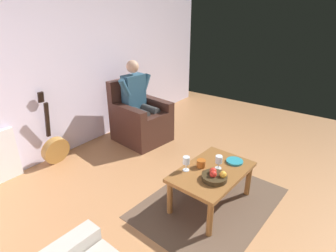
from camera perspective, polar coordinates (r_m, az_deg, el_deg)
ground_plane at (r=3.31m, az=18.37°, el=-15.30°), size 6.67×6.67×0.00m
wall_back at (r=4.34m, az=-17.29°, el=13.93°), size 5.80×0.06×2.73m
rug at (r=3.21m, az=8.71°, el=-15.47°), size 1.69×1.29×0.01m
armchair at (r=4.44m, az=-5.86°, el=1.23°), size 0.80×0.86×0.97m
person_seated at (r=4.32m, az=-6.05°, el=5.46°), size 0.63×0.61×1.28m
coffee_table at (r=3.00m, az=9.13°, el=-10.12°), size 0.95×0.65×0.43m
guitar at (r=4.10m, az=-22.45°, el=-4.24°), size 0.38×0.24×1.01m
wine_glass_near at (r=2.96m, az=10.53°, el=-7.04°), size 0.07×0.07×0.15m
wine_glass_far at (r=2.88m, az=3.82°, el=-7.34°), size 0.07×0.07×0.16m
fruit_bowl at (r=2.80m, az=9.72°, el=-10.32°), size 0.26×0.26×0.11m
decorative_dish at (r=3.15m, az=13.72°, el=-7.15°), size 0.18×0.18×0.02m
candle_jar at (r=2.98m, az=6.91°, el=-7.76°), size 0.10×0.10×0.08m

